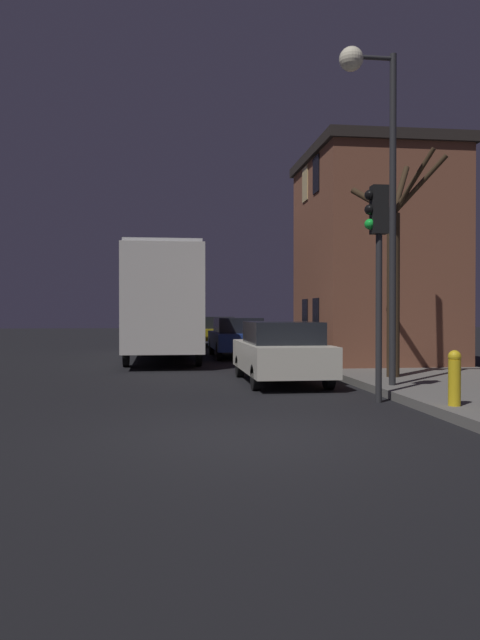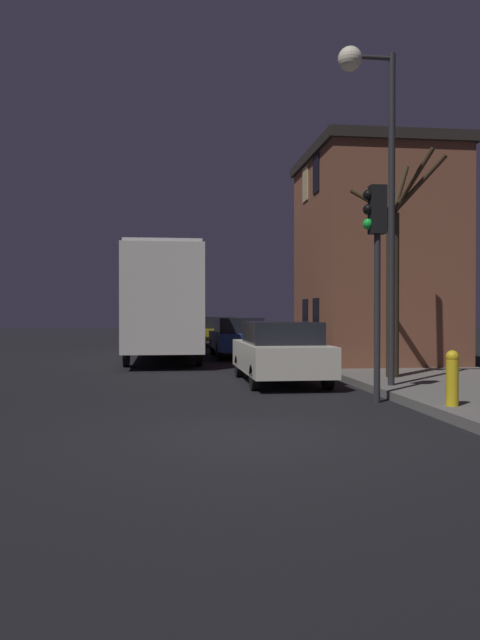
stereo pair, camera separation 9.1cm
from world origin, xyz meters
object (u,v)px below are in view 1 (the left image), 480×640
Objects in this scene: car_mid_lane at (237,336)px; car_near_lane at (281,351)px; traffic_light at (377,247)px; streetlamp at (373,141)px; bare_tree at (394,272)px; bus at (162,297)px; car_far_lane at (217,331)px; fire_hydrant at (454,377)px.

car_near_lane is at bearing -89.95° from car_mid_lane.
streetlamp is at bearing 74.53° from traffic_light.
bare_tree is at bearing 63.43° from traffic_light.
car_far_lane is at bearing 72.55° from bus.
fire_hydrant is at bearing -99.10° from bare_tree.
bus is 3.18m from car_mid_lane.
bus is at bearing 109.41° from fire_hydrant.
car_far_lane is 22.17m from fire_hydrant.
car_mid_lane is (-0.01, 8.65, 0.03)m from car_near_lane.
streetlamp is 2.69m from traffic_light.
fire_hydrant is at bearing -66.02° from traffic_light.
streetlamp is 1.62× the size of car_near_lane.
car_near_lane is 1.02× the size of car_far_lane.
car_far_lane is (-0.04, 17.05, 0.01)m from car_near_lane.
car_near_lane reaches higher than fire_hydrant.
traffic_light is 12.29m from car_mid_lane.
fire_hydrant is at bearing -69.38° from car_near_lane.
bus is (-4.32, 10.39, -2.98)m from streetlamp.
car_near_lane is at bearing 110.62° from fire_hydrant.
traffic_light reaches higher than car_near_lane.
traffic_light is at bearing -116.57° from bare_tree.
bus is at bearing 108.66° from car_near_lane.
streetlamp is 11.64m from bus.
streetlamp is 1.73× the size of traffic_light.
fire_hydrant is at bearing -82.09° from car_mid_lane.
traffic_light is 0.96× the size of car_far_lane.
fire_hydrant is at bearing -85.00° from car_far_lane.
car_mid_lane reaches higher than car_far_lane.
car_near_lane is (-1.53, 2.12, -4.49)m from streetlamp.
car_far_lane is (-1.56, 19.17, -4.48)m from streetlamp.
traffic_light is at bearing -105.47° from streetlamp.
bare_tree is 1.21× the size of car_near_lane.
car_far_lane is at bearing 98.61° from bare_tree.
bus is 9.32m from car_far_lane.
streetlamp is 11.75m from car_mid_lane.
car_mid_lane is at bearing 7.54° from bus.
streetlamp reaches higher than car_far_lane.
car_far_lane is 4.65× the size of fire_hydrant.
fire_hydrant is (1.93, -22.08, -0.12)m from car_far_lane.
car_far_lane is (-2.66, 17.56, -1.87)m from bare_tree.
bare_tree is 10.32m from bus.
traffic_light reaches higher than bus.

